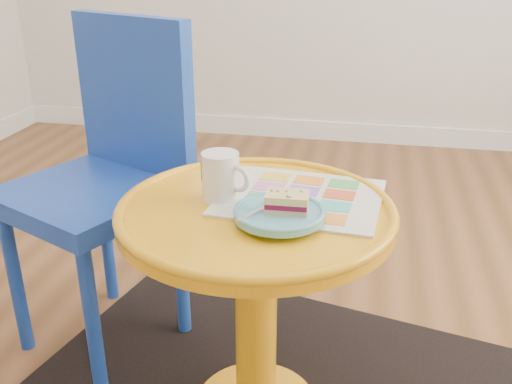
% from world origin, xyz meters
% --- Properties ---
extents(floor, '(4.00, 4.00, 0.00)m').
position_xyz_m(floor, '(0.00, 0.00, 0.00)').
color(floor, brown).
rests_on(floor, ground).
extents(room_walls, '(4.00, 4.00, 4.00)m').
position_xyz_m(room_walls, '(-0.99, 0.99, 0.06)').
color(room_walls, silver).
rests_on(room_walls, ground).
extents(side_table, '(0.63, 0.63, 0.60)m').
position_xyz_m(side_table, '(0.10, -0.40, 0.43)').
color(side_table, '#F8A414').
rests_on(side_table, ground).
extents(chair, '(0.57, 0.57, 0.97)m').
position_xyz_m(chair, '(-0.39, -0.12, 0.56)').
color(chair, '#1B42AF').
rests_on(chair, ground).
extents(newspaper, '(0.40, 0.35, 0.01)m').
position_xyz_m(newspaper, '(0.19, -0.33, 0.60)').
color(newspaper, silver).
rests_on(newspaper, side_table).
extents(mug, '(0.12, 0.09, 0.11)m').
position_xyz_m(mug, '(0.01, -0.37, 0.66)').
color(mug, white).
rests_on(mug, side_table).
extents(plate, '(0.19, 0.19, 0.02)m').
position_xyz_m(plate, '(0.16, -0.46, 0.62)').
color(plate, '#5AA8BE').
rests_on(plate, newspaper).
extents(cake_slice, '(0.09, 0.06, 0.04)m').
position_xyz_m(cake_slice, '(0.18, -0.46, 0.65)').
color(cake_slice, '#D3BC8C').
rests_on(cake_slice, plate).
extents(fork, '(0.08, 0.13, 0.00)m').
position_xyz_m(fork, '(0.13, -0.46, 0.63)').
color(fork, silver).
rests_on(fork, plate).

